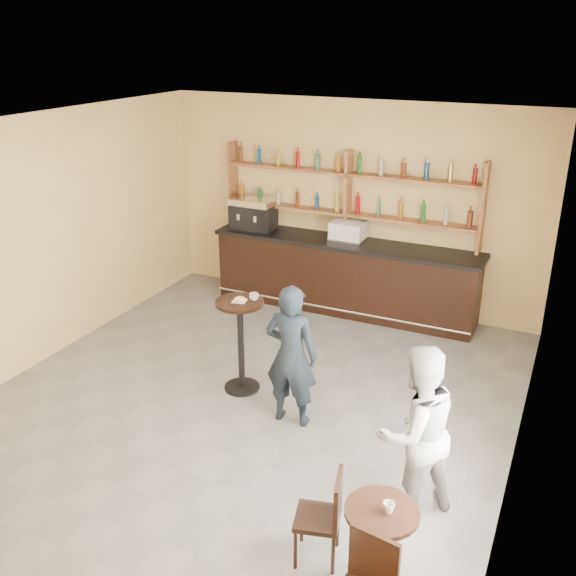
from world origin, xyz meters
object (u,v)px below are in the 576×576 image
at_px(chair_west, 317,517).
at_px(patron_second, 415,431).
at_px(espresso_machine, 253,214).
at_px(bar_counter, 344,276).
at_px(pastry_case, 348,232).
at_px(cafe_table, 379,547).
at_px(pedestal_table, 241,346).
at_px(man_main, 291,356).

xyz_separation_m(chair_west, patron_second, (0.55, 0.93, 0.41)).
bearing_deg(chair_west, espresso_machine, -161.36).
height_order(bar_counter, pastry_case, pastry_case).
distance_m(espresso_machine, patron_second, 5.49).
bearing_deg(cafe_table, pedestal_table, 138.23).
bearing_deg(espresso_machine, man_main, -60.51).
relative_size(espresso_machine, cafe_table, 0.93).
xyz_separation_m(bar_counter, man_main, (0.55, -3.17, 0.26)).
bearing_deg(pastry_case, cafe_table, -64.23).
bearing_deg(chair_west, man_main, -163.40).
distance_m(pastry_case, pedestal_table, 2.90).
relative_size(bar_counter, pastry_case, 8.09).
height_order(pastry_case, pedestal_table, pastry_case).
bearing_deg(bar_counter, espresso_machine, 180.00).
relative_size(chair_west, patron_second, 0.51).
distance_m(pastry_case, chair_west, 5.25).
bearing_deg(chair_west, cafe_table, 70.56).
bearing_deg(pastry_case, man_main, -78.02).
distance_m(pastry_case, cafe_table, 5.49).
bearing_deg(pastry_case, espresso_machine, -177.29).
xyz_separation_m(pastry_case, patron_second, (2.12, -4.00, -0.46)).
xyz_separation_m(man_main, patron_second, (1.60, -0.83, 0.01)).
bearing_deg(chair_west, patron_second, 135.45).
xyz_separation_m(pedestal_table, cafe_table, (2.44, -2.18, -0.22)).
height_order(espresso_machine, pastry_case, espresso_machine).
distance_m(espresso_machine, pastry_case, 1.62).
xyz_separation_m(pastry_case, cafe_table, (2.12, -4.98, -0.92)).
distance_m(pastry_case, patron_second, 4.54).
relative_size(pastry_case, patron_second, 0.31).
bearing_deg(man_main, espresso_machine, -58.92).
relative_size(man_main, cafe_table, 2.24).
height_order(bar_counter, man_main, man_main).
height_order(bar_counter, chair_west, bar_counter).
xyz_separation_m(cafe_table, chair_west, (-0.55, 0.05, 0.05)).
bearing_deg(bar_counter, pastry_case, 0.00).
height_order(bar_counter, cafe_table, bar_counter).
height_order(pastry_case, patron_second, patron_second).
bearing_deg(patron_second, bar_counter, -108.87).
xyz_separation_m(bar_counter, pedestal_table, (-0.29, -2.80, 0.02)).
distance_m(bar_counter, pedestal_table, 2.81).
bearing_deg(bar_counter, patron_second, -61.73).
distance_m(bar_counter, chair_west, 5.19).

